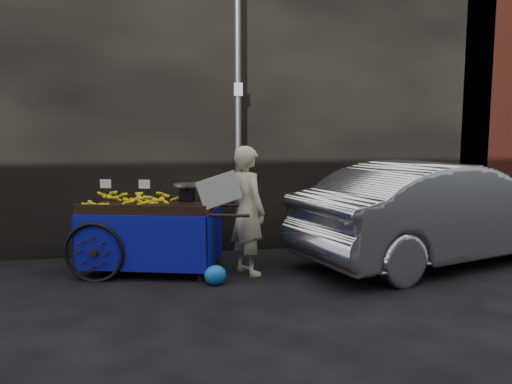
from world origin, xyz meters
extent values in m
plane|color=black|center=(0.00, 0.00, 0.00)|extent=(80.00, 80.00, 0.00)
cube|color=black|center=(-1.00, 2.60, 2.50)|extent=(11.00, 2.00, 5.00)
cube|color=#591E14|center=(5.50, 2.60, 2.50)|extent=(3.00, 2.00, 5.00)
cylinder|color=slate|center=(0.30, 1.30, 2.00)|extent=(0.08, 0.08, 4.00)
cube|color=white|center=(0.30, 1.25, 2.40)|extent=(0.12, 0.02, 0.18)
cube|color=black|center=(-0.92, 0.75, 0.81)|extent=(1.85, 1.42, 0.06)
cube|color=black|center=(-0.79, 1.21, 0.89)|extent=(1.58, 0.48, 0.10)
cube|color=black|center=(-1.05, 0.29, 0.89)|extent=(1.58, 0.48, 0.10)
cube|color=black|center=(-0.35, 0.16, 0.41)|extent=(0.06, 0.06, 0.81)
cube|color=black|center=(-0.12, 0.94, 0.41)|extent=(0.06, 0.06, 0.81)
cylinder|color=black|center=(0.00, 0.06, 0.81)|extent=(0.50, 0.18, 0.04)
cylinder|color=black|center=(0.22, 0.85, 0.81)|extent=(0.50, 0.18, 0.04)
torus|color=black|center=(-1.61, 0.37, 0.36)|extent=(0.75, 0.26, 0.76)
torus|color=black|center=(-1.31, 1.43, 0.36)|extent=(0.75, 0.26, 0.76)
cylinder|color=black|center=(-1.46, 0.90, 0.36)|extent=(0.36, 1.11, 0.05)
cube|color=navy|center=(-1.06, 0.25, 0.47)|extent=(1.61, 0.48, 0.69)
cube|color=navy|center=(-0.78, 1.25, 0.47)|extent=(1.61, 0.48, 0.69)
cube|color=navy|center=(-1.71, 0.97, 0.47)|extent=(0.31, 1.02, 0.69)
cube|color=navy|center=(-0.13, 0.52, 0.47)|extent=(0.31, 1.02, 0.69)
cube|color=black|center=(-0.47, 0.67, 0.99)|extent=(0.22, 0.19, 0.16)
cylinder|color=silver|center=(-0.47, 0.67, 1.13)|extent=(0.43, 0.43, 0.03)
cube|color=white|center=(-1.49, 0.79, 1.15)|extent=(0.14, 0.05, 0.11)
cube|color=white|center=(-1.00, 0.65, 1.15)|extent=(0.14, 0.05, 0.11)
imported|color=beige|center=(0.28, 0.37, 0.82)|extent=(0.61, 0.71, 1.64)
cube|color=silver|center=(-0.09, 0.26, 1.10)|extent=(0.59, 0.06, 0.50)
ellipsoid|color=blue|center=(-0.18, -0.04, 0.12)|extent=(0.27, 0.21, 0.24)
imported|color=#B6B9BE|center=(3.00, 0.48, 0.70)|extent=(4.49, 2.68, 1.40)
camera|label=1|loc=(-0.74, -5.79, 1.83)|focal=35.00mm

